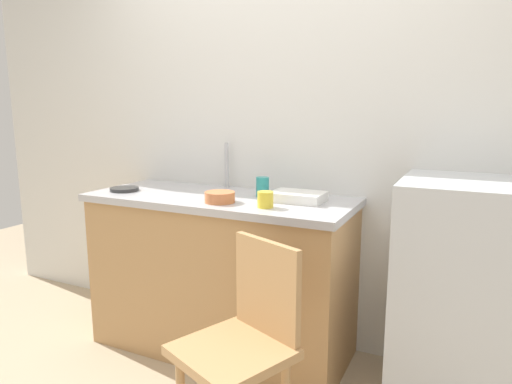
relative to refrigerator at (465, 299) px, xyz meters
name	(u,v)px	position (x,y,z in m)	size (l,w,h in m)	color
back_wall	(291,132)	(-1.01, 0.34, 0.72)	(4.80, 0.10, 2.55)	silver
cabinet_base	(221,276)	(-1.30, -0.01, -0.11)	(1.48, 0.60, 0.89)	tan
countertop	(220,199)	(-1.30, -0.01, 0.36)	(1.52, 0.64, 0.04)	#B7B7BC
faucet	(227,165)	(-1.39, 0.24, 0.52)	(0.02, 0.02, 0.28)	#B7B7BC
refrigerator	(465,299)	(0.00, 0.00, 0.00)	(0.61, 0.59, 1.10)	silver
chair	(244,340)	(-0.79, -0.70, -0.05)	(0.52, 0.52, 0.89)	tan
dish_tray	(298,197)	(-0.85, 0.04, 0.40)	(0.28, 0.20, 0.05)	white
terracotta_bowl	(220,197)	(-1.20, -0.17, 0.40)	(0.16, 0.16, 0.06)	#C67042
hotplate	(124,189)	(-1.89, -0.12, 0.39)	(0.17, 0.17, 0.02)	#2D2D2D
cup_teal	(263,187)	(-1.07, 0.08, 0.43)	(0.07, 0.07, 0.11)	teal
cup_yellow	(265,200)	(-0.94, -0.18, 0.42)	(0.08, 0.08, 0.08)	yellow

